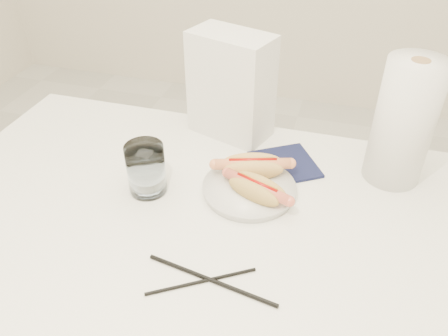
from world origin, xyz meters
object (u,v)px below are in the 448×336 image
(plate, at_px, (249,190))
(water_glass, at_px, (146,169))
(hotdog_left, at_px, (253,166))
(paper_towel_roll, at_px, (404,123))
(napkin_box, at_px, (231,86))
(hotdog_right, at_px, (257,189))
(table, at_px, (198,244))

(plate, relative_size, water_glass, 1.71)
(hotdog_left, bearing_deg, paper_towel_roll, 1.69)
(hotdog_left, height_order, napkin_box, napkin_box)
(hotdog_right, bearing_deg, water_glass, -152.80)
(table, xyz_separation_m, paper_towel_roll, (0.37, 0.27, 0.20))
(hotdog_right, height_order, napkin_box, napkin_box)
(table, height_order, water_glass, water_glass)
(water_glass, height_order, napkin_box, napkin_box)
(water_glass, bearing_deg, hotdog_left, 24.84)
(napkin_box, distance_m, paper_towel_roll, 0.40)
(plate, bearing_deg, water_glass, -166.53)
(table, xyz_separation_m, napkin_box, (-0.03, 0.35, 0.19))
(table, relative_size, paper_towel_roll, 4.36)
(table, distance_m, plate, 0.16)
(table, bearing_deg, napkin_box, 94.62)
(hotdog_right, height_order, paper_towel_roll, paper_towel_roll)
(plate, height_order, water_glass, water_glass)
(water_glass, bearing_deg, plate, 13.47)
(water_glass, bearing_deg, hotdog_right, 6.13)
(water_glass, height_order, paper_towel_roll, paper_towel_roll)
(hotdog_right, bearing_deg, napkin_box, 137.57)
(plate, height_order, hotdog_right, hotdog_right)
(hotdog_right, bearing_deg, hotdog_left, 131.28)
(hotdog_left, distance_m, napkin_box, 0.23)
(hotdog_right, xyz_separation_m, water_glass, (-0.23, -0.03, 0.02))
(table, xyz_separation_m, water_glass, (-0.13, 0.07, 0.12))
(napkin_box, bearing_deg, water_glass, -92.40)
(hotdog_right, xyz_separation_m, paper_towel_roll, (0.27, 0.17, 0.10))
(hotdog_left, bearing_deg, table, -131.27)
(hotdog_left, height_order, hotdog_right, hotdog_left)
(hotdog_left, relative_size, water_glass, 1.46)
(hotdog_right, relative_size, paper_towel_roll, 0.55)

